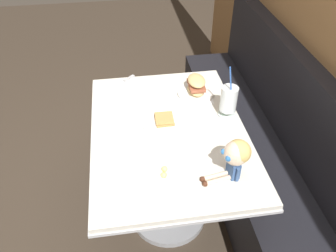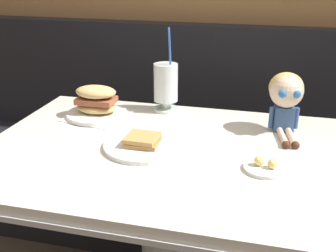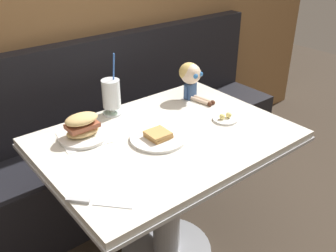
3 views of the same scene
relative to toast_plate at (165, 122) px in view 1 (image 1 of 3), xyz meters
The scene contains 9 objects.
ground_plane 0.77m from the toast_plate, 72.50° to the right, with size 8.00×8.00×0.00m, color #382D23.
booth_bench 0.77m from the toast_plate, 85.23° to the left, with size 2.60×0.48×1.00m.
diner_table 0.22m from the toast_plate, 11.40° to the left, with size 1.11×0.81×0.74m.
toast_plate is the anchor object (origin of this frame).
milkshake_glass 0.36m from the toast_plate, 93.55° to the left, with size 0.10×0.10×0.32m.
sandwich_plate 0.33m from the toast_plate, 138.44° to the left, with size 0.23×0.23×0.12m.
butter_saucer 0.37m from the toast_plate, ahead, with size 0.12×0.12×0.04m.
butter_knife 0.49m from the toast_plate, 157.29° to the right, with size 0.17×0.19×0.01m.
seated_doll 0.49m from the toast_plate, 31.18° to the left, with size 0.13×0.23×0.20m.
Camera 1 is at (1.35, -0.03, 1.91)m, focal length 36.86 mm.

